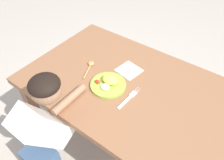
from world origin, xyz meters
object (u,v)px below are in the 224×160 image
at_px(spoon, 90,66).
at_px(person, 47,148).
at_px(fork, 129,98).
at_px(plate, 108,83).

relative_size(spoon, person, 0.17).
bearing_deg(person, fork, 59.69).
xyz_separation_m(fork, spoon, (-0.38, 0.08, 0.01)).
height_order(fork, person, person).
bearing_deg(plate, fork, -5.45).
distance_m(fork, person, 0.57).
bearing_deg(fork, plate, 87.94).
distance_m(plate, spoon, 0.22).
xyz_separation_m(plate, fork, (0.16, -0.02, -0.02)).
height_order(fork, spoon, spoon).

